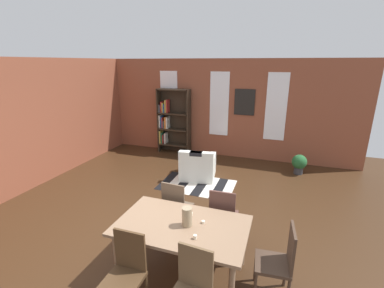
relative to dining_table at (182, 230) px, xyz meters
name	(u,v)px	position (x,y,z in m)	size (l,w,h in m)	color
ground_plane	(156,236)	(-0.69, 0.57, -0.65)	(10.89, 10.89, 0.00)	#3B2414
back_wall_brick	(220,109)	(-0.69, 4.82, 0.75)	(7.73, 0.12, 2.80)	brown
window_pane_0	(169,102)	(-2.26, 4.75, 0.89)	(0.55, 0.02, 1.82)	white
window_pane_1	(219,104)	(-0.69, 4.75, 0.89)	(0.55, 0.02, 1.82)	white
window_pane_2	(276,107)	(0.88, 4.75, 0.89)	(0.55, 0.02, 1.82)	white
dining_table	(182,230)	(0.00, 0.00, 0.00)	(1.67, 1.00, 0.73)	#86684E
vase_on_table	(187,217)	(0.07, 0.00, 0.21)	(0.13, 0.13, 0.25)	#998466
tealight_candle_0	(191,214)	(0.04, 0.23, 0.10)	(0.04, 0.04, 0.04)	silver
tealight_candle_1	(195,237)	(0.25, -0.22, 0.11)	(0.04, 0.04, 0.05)	silver
tealight_candle_2	(203,222)	(0.25, 0.11, 0.10)	(0.04, 0.04, 0.03)	silver
dining_chair_head_right	(280,260)	(1.21, 0.01, -0.14)	(0.43, 0.43, 0.95)	#443125
dining_chair_far_left	(176,206)	(-0.38, 0.73, -0.14)	(0.43, 0.43, 0.95)	brown
dining_chair_far_right	(223,215)	(0.38, 0.73, -0.14)	(0.41, 0.41, 0.95)	brown
dining_chair_near_left	(126,272)	(-0.38, -0.73, -0.14)	(0.40, 0.40, 0.95)	#48311D
bookshelf_tall	(171,121)	(-2.12, 4.58, 0.33)	(1.01, 0.30, 1.95)	#2D2319
armchair_white	(198,167)	(-0.75, 2.97, -0.37)	(0.92, 0.92, 0.75)	silver
potted_plant_by_shelf	(299,163)	(1.58, 4.02, -0.36)	(0.36, 0.36, 0.50)	#333338
striped_rug	(197,185)	(-0.64, 2.56, -0.65)	(1.68, 1.05, 0.01)	black
framed_picture	(245,102)	(0.03, 4.75, 0.98)	(0.56, 0.03, 0.72)	black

